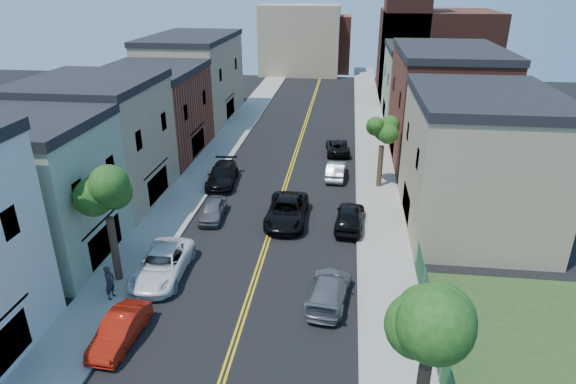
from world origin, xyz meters
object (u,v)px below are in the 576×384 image
(black_car_right, at_px, (350,217))
(pedestrian_left, at_px, (110,282))
(black_suv_lane, at_px, (287,211))
(red_sedan, at_px, (120,330))
(white_pickup, at_px, (162,265))
(dark_car_right_far, at_px, (338,147))
(grey_car_right, at_px, (329,290))
(grey_car_left, at_px, (213,210))
(pedestrian_right, at_px, (413,305))
(silver_car_right, at_px, (336,170))
(black_car_left, at_px, (222,175))

(black_car_right, distance_m, pedestrian_left, 16.53)
(black_suv_lane, xyz_separation_m, pedestrian_left, (-8.41, -10.61, 0.29))
(red_sedan, bearing_deg, white_pickup, 93.31)
(dark_car_right_far, height_order, pedestrian_left, pedestrian_left)
(grey_car_right, distance_m, dark_car_right_far, 24.97)
(pedestrian_left, bearing_deg, grey_car_left, -9.48)
(white_pickup, distance_m, pedestrian_left, 3.27)
(red_sedan, height_order, pedestrian_right, pedestrian_right)
(grey_car_left, distance_m, pedestrian_left, 10.86)
(silver_car_right, xyz_separation_m, black_suv_lane, (-3.27, -8.99, 0.12))
(black_car_right, xyz_separation_m, pedestrian_right, (3.26, -10.05, 0.11))
(white_pickup, height_order, black_car_right, black_car_right)
(grey_car_right, bearing_deg, red_sedan, 31.71)
(white_pickup, height_order, grey_car_left, white_pickup)
(black_car_left, height_order, pedestrian_right, pedestrian_right)
(red_sedan, bearing_deg, black_car_left, 93.08)
(silver_car_right, relative_size, pedestrian_right, 2.74)
(red_sedan, distance_m, black_suv_lane, 15.23)
(red_sedan, relative_size, dark_car_right_far, 0.88)
(silver_car_right, relative_size, pedestrian_left, 2.24)
(pedestrian_left, distance_m, pedestrian_right, 16.22)
(black_car_left, height_order, dark_car_right_far, black_car_left)
(grey_car_right, distance_m, black_suv_lane, 9.88)
(black_car_left, bearing_deg, black_car_right, -36.56)
(black_car_left, height_order, black_car_right, black_car_right)
(black_car_right, height_order, dark_car_right_far, black_car_right)
(white_pickup, xyz_separation_m, black_suv_lane, (6.45, 8.02, 0.03))
(dark_car_right_far, bearing_deg, grey_car_right, 85.42)
(dark_car_right_far, distance_m, black_suv_lane, 16.05)
(grey_car_left, relative_size, dark_car_right_far, 0.83)
(grey_car_right, height_order, pedestrian_left, pedestrian_left)
(white_pickup, xyz_separation_m, grey_car_left, (1.00, 7.85, -0.12))
(red_sedan, height_order, black_suv_lane, black_suv_lane)
(grey_car_left, xyz_separation_m, black_suv_lane, (5.45, 0.17, 0.15))
(black_car_right, bearing_deg, silver_car_right, -78.34)
(black_suv_lane, bearing_deg, white_pickup, -129.09)
(silver_car_right, bearing_deg, red_sedan, 69.27)
(black_suv_lane, relative_size, pedestrian_left, 3.08)
(black_car_left, bearing_deg, pedestrian_left, -101.90)
(red_sedan, xyz_separation_m, black_suv_lane, (6.45, 13.80, 0.14))
(pedestrian_right, bearing_deg, white_pickup, 7.05)
(grey_car_left, height_order, grey_car_right, grey_car_right)
(grey_car_left, height_order, pedestrian_right, pedestrian_right)
(grey_car_right, xyz_separation_m, silver_car_right, (-0.19, 18.25, -0.00))
(silver_car_right, bearing_deg, black_car_left, 17.74)
(white_pickup, xyz_separation_m, grey_car_right, (9.91, -1.24, -0.08))
(black_car_right, distance_m, silver_car_right, 9.44)
(grey_car_right, height_order, black_suv_lane, black_suv_lane)
(dark_car_right_far, bearing_deg, pedestrian_left, 61.04)
(white_pickup, relative_size, pedestrian_right, 3.63)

